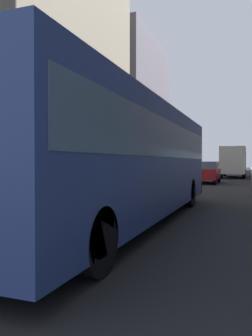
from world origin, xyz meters
TOP-DOWN VIEW (x-y plane):
  - ground_plane at (0.00, 35.00)m, footprint 120.00×120.00m
  - sidewalk_left at (-5.70, 35.00)m, footprint 2.40×110.00m
  - building_left_mid at (-11.90, 21.30)m, footprint 8.43×17.36m
  - building_left_far at (-11.90, 40.22)m, footprint 8.44×16.26m
  - transit_bus at (1.20, 4.79)m, footprint 2.78×11.53m
  - car_yellow_taxi at (1.20, 43.01)m, footprint 1.85×4.67m
  - car_red_coupe at (1.20, 22.00)m, footprint 1.93×4.21m
  - car_silver_sedan at (-1.20, 25.36)m, footprint 1.84×4.47m
  - car_white_van at (-1.20, 32.52)m, footprint 1.74×4.60m
  - car_blue_hatchback at (-2.80, 38.86)m, footprint 1.92×3.93m
  - box_truck at (2.80, 32.05)m, footprint 2.30×7.50m
  - pedestrian_with_handbag at (-5.41, 8.89)m, footprint 0.45×0.34m

SIDE VIEW (x-z plane):
  - ground_plane at x=0.00m, z-range 0.00..0.00m
  - sidewalk_left at x=-5.70m, z-range 0.00..0.15m
  - car_blue_hatchback at x=-2.80m, z-range 0.01..1.63m
  - car_white_van at x=-1.20m, z-range 0.01..1.63m
  - car_red_coupe at x=1.20m, z-range 0.01..1.63m
  - car_silver_sedan at x=-1.20m, z-range 0.01..1.63m
  - car_yellow_taxi at x=1.20m, z-range 0.01..1.63m
  - pedestrian_with_handbag at x=-5.41m, z-range 0.17..1.86m
  - box_truck at x=2.80m, z-range 0.14..3.19m
  - transit_bus at x=1.20m, z-range 0.25..3.30m
  - building_left_far at x=-11.90m, z-range -0.01..18.41m
  - building_left_mid at x=-11.90m, z-range -0.01..21.99m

